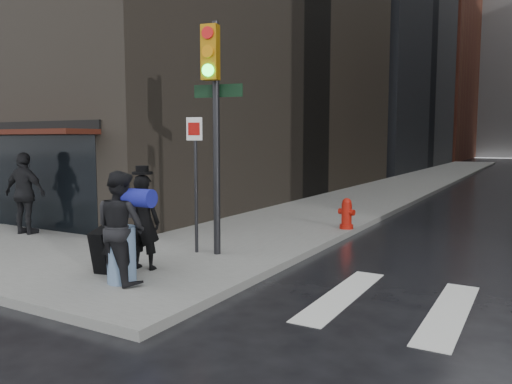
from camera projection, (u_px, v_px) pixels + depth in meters
ground at (133, 280)px, 8.77m from camera, size 140.00×140.00×0.00m
sidewalk_left at (430, 177)px, 32.09m from camera, size 4.00×50.00×0.15m
bldg_left_far at (383, 62)px, 67.41m from camera, size 22.00×20.00×26.00m
man_overcoat at (136, 226)px, 8.84m from camera, size 0.97×1.10×1.89m
man_jeans at (121, 227)px, 8.01m from camera, size 1.28×0.82×1.82m
man_greycoat at (25, 193)px, 12.22m from camera, size 1.24×0.67×2.01m
traffic_light at (212, 106)px, 9.75m from camera, size 1.13×0.60×4.60m
fire_hydrant at (347, 215)px, 13.01m from camera, size 0.47×0.35×0.81m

